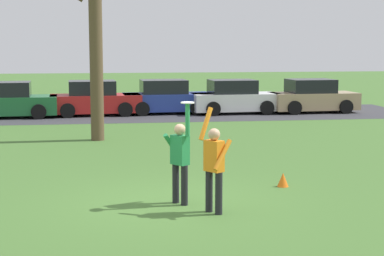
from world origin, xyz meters
name	(u,v)px	position (x,y,z in m)	size (l,w,h in m)	color
ground_plane	(169,203)	(0.00, 0.00, 0.00)	(120.00, 120.00, 0.00)	#426B2D
person_catcher	(180,157)	(0.21, -0.11, 0.98)	(0.54, 0.58, 2.08)	black
person_defender	(214,163)	(0.77, -0.89, 0.98)	(0.63, 0.66, 2.04)	black
frisbee_disc	(188,103)	(0.34, -0.29, 2.09)	(0.27, 0.27, 0.02)	white
parked_car_green	(9,101)	(-5.40, 16.13, 0.73)	(4.19, 2.20, 1.59)	#1E6633
parked_car_red	(95,99)	(-1.64, 16.55, 0.73)	(4.19, 2.20, 1.59)	red
parked_car_blue	(166,98)	(1.67, 16.83, 0.73)	(4.19, 2.20, 1.59)	#233893
parked_car_white	(234,98)	(4.87, 16.40, 0.73)	(4.19, 2.20, 1.59)	white
parked_car_tan	(312,97)	(8.66, 16.32, 0.73)	(4.19, 2.20, 1.59)	tan
parking_strip	(128,115)	(-0.11, 16.52, 0.00)	(26.64, 6.40, 0.01)	#38383D
bare_tree_tall	(95,42)	(-1.51, 8.89, 3.31)	(1.37, 1.37, 6.74)	brown
field_cone_orange	(283,180)	(2.74, 1.12, 0.16)	(0.26, 0.26, 0.32)	orange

